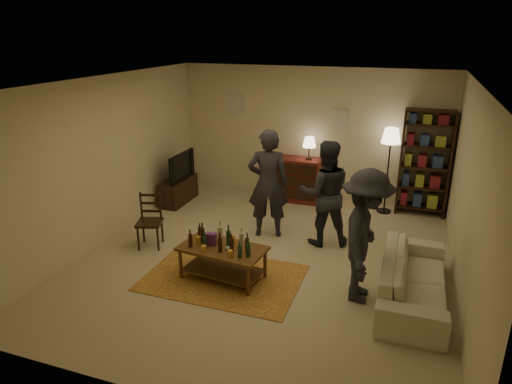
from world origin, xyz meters
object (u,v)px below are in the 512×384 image
at_px(coffee_table, 222,251).
at_px(sofa, 414,279).
at_px(person_left, 268,184).
at_px(bookshelf, 425,162).
at_px(floor_lamp, 391,142).
at_px(dining_chair, 150,218).
at_px(person_by_sofa, 365,237).
at_px(tv_stand, 178,184).
at_px(person_right, 325,194).
at_px(dresser, 296,178).

relative_size(coffee_table, sofa, 0.61).
bearing_deg(person_left, bookshelf, -159.76).
bearing_deg(sofa, coffee_table, 97.16).
bearing_deg(floor_lamp, bookshelf, 11.50).
height_order(dining_chair, person_by_sofa, person_by_sofa).
bearing_deg(person_left, floor_lamp, -153.33).
height_order(coffee_table, tv_stand, tv_stand).
bearing_deg(floor_lamp, sofa, -78.99).
height_order(tv_stand, person_left, person_left).
height_order(coffee_table, bookshelf, bookshelf).
distance_m(bookshelf, sofa, 3.26).
bearing_deg(tv_stand, sofa, -25.34).
xyz_separation_m(floor_lamp, person_left, (-1.83, -1.75, -0.47)).
xyz_separation_m(floor_lamp, person_right, (-0.86, -1.76, -0.53)).
bearing_deg(bookshelf, tv_stand, -168.20).
xyz_separation_m(dining_chair, tv_stand, (-0.53, 1.92, -0.09)).
height_order(tv_stand, person_by_sofa, person_by_sofa).
bearing_deg(dining_chair, person_left, 13.13).
bearing_deg(person_left, person_by_sofa, 123.17).
height_order(dining_chair, tv_stand, tv_stand).
distance_m(dresser, floor_lamp, 2.03).
bearing_deg(person_left, sofa, 134.80).
distance_m(coffee_table, floor_lamp, 4.03).
distance_m(sofa, person_left, 2.82).
distance_m(dresser, person_right, 2.09).
distance_m(coffee_table, person_left, 1.70).
relative_size(dining_chair, dresser, 0.66).
bearing_deg(person_by_sofa, bookshelf, -11.97).
bearing_deg(floor_lamp, dining_chair, -141.86).
xyz_separation_m(dining_chair, floor_lamp, (3.52, 2.77, 0.93)).
relative_size(dining_chair, person_left, 0.48).
bearing_deg(dining_chair, person_right, 2.96).
bearing_deg(person_right, bookshelf, -148.75).
relative_size(bookshelf, person_right, 1.15).
bearing_deg(person_by_sofa, person_right, 28.45).
height_order(bookshelf, person_by_sofa, bookshelf).
height_order(bookshelf, person_left, bookshelf).
xyz_separation_m(sofa, person_left, (-2.43, 1.30, 0.63)).
distance_m(coffee_table, sofa, 2.60).
bearing_deg(sofa, dresser, 37.54).
relative_size(coffee_table, person_left, 0.68).
bearing_deg(person_by_sofa, tv_stand, 58.92).
bearing_deg(dresser, person_left, -91.04).
bearing_deg(dining_chair, dresser, 40.85).
xyz_separation_m(floor_lamp, sofa, (0.59, -3.05, -1.10)).
relative_size(sofa, person_right, 1.19).
bearing_deg(dining_chair, person_by_sofa, -25.44).
distance_m(dresser, sofa, 3.93).
relative_size(dining_chair, floor_lamp, 0.54).
distance_m(bookshelf, floor_lamp, 0.75).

